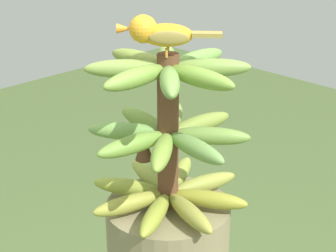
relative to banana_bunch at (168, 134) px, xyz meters
name	(u,v)px	position (x,y,z in m)	size (l,w,h in m)	color
banana_bunch	(168,134)	(0.00, 0.00, 0.00)	(0.33, 0.33, 0.33)	brown
perched_bird	(158,33)	(0.01, 0.02, 0.21)	(0.16, 0.14, 0.08)	#C68933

